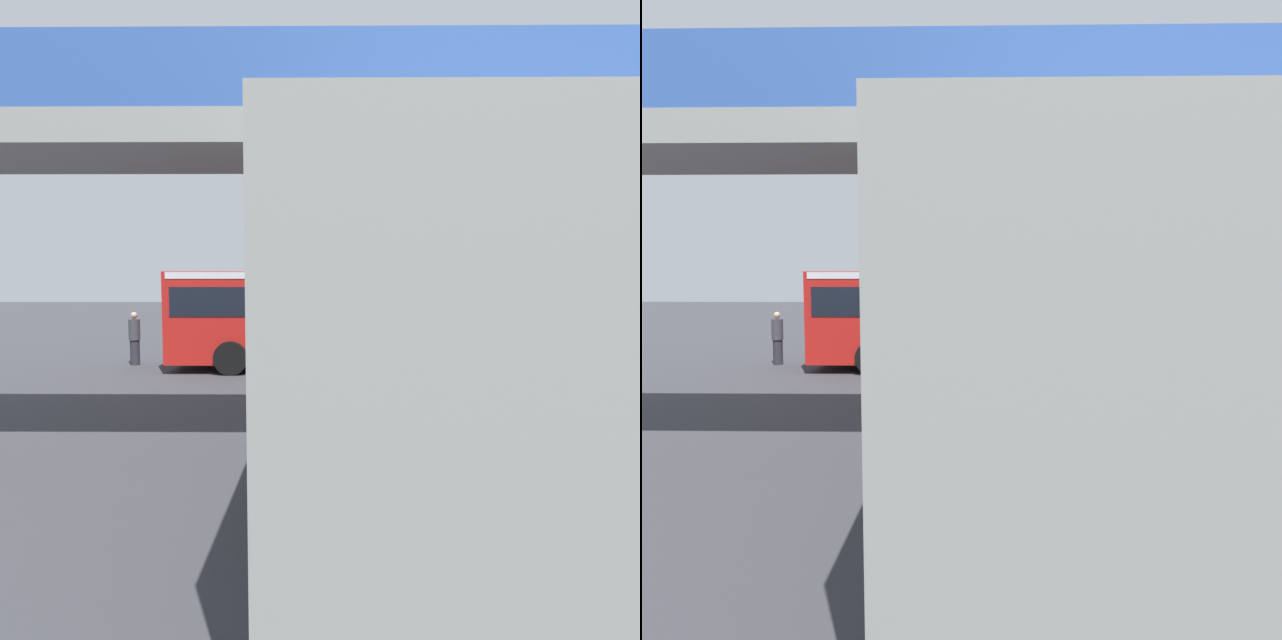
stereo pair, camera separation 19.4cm
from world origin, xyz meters
The scene contains 8 objects.
ground centered at (0.00, 0.00, 0.00)m, with size 80.00×80.00×0.00m, color #38383D.
city_bus centered at (-0.63, 0.52, 1.88)m, with size 11.54×2.85×3.15m.
pedestrian centered at (6.61, -0.05, 0.89)m, with size 0.38×0.38×1.79m.
traffic_sign centered at (1.82, -4.69, 1.89)m, with size 0.08×0.60×2.80m.
lane_dash_leftmost centered at (-4.00, -3.01, 0.00)m, with size 2.00×0.20×0.01m, color silver.
lane_dash_left centered at (0.00, -3.01, 0.00)m, with size 2.00×0.20×0.01m, color silver.
lane_dash_centre centered at (4.00, -3.01, 0.00)m, with size 2.00×0.20×0.01m, color silver.
pedestrian_overpass centered at (0.00, 9.05, 4.86)m, with size 27.25×2.60×6.59m.
Camera 1 is at (0.17, 18.49, 3.12)m, focal length 31.18 mm.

